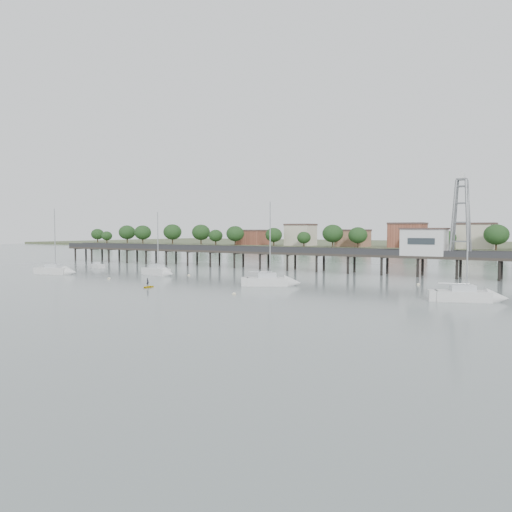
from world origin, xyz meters
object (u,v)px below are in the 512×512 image
(sailboat_b, at_px, (161,272))
(sailboat_c, at_px, (276,282))
(lattice_tower, at_px, (461,218))
(sailboat_a, at_px, (60,271))
(sailboat_d, at_px, (475,296))
(pier, at_px, (306,253))
(white_tender, at_px, (98,266))
(yellow_dinghy, at_px, (148,288))

(sailboat_b, distance_m, sailboat_c, 28.54)
(lattice_tower, height_order, sailboat_a, lattice_tower)
(sailboat_b, distance_m, sailboat_d, 58.29)
(pier, relative_size, white_tender, 36.58)
(sailboat_b, xyz_separation_m, sailboat_d, (57.91, -6.63, -0.01))
(sailboat_b, height_order, yellow_dinghy, sailboat_b)
(pier, relative_size, yellow_dinghy, 66.40)
(lattice_tower, relative_size, sailboat_b, 1.19)
(white_tender, relative_size, yellow_dinghy, 1.82)
(sailboat_b, relative_size, sailboat_d, 0.92)
(sailboat_a, height_order, yellow_dinghy, sailboat_a)
(white_tender, bearing_deg, pier, 36.64)
(white_tender, bearing_deg, sailboat_d, 6.24)
(white_tender, height_order, yellow_dinghy, white_tender)
(sailboat_b, bearing_deg, sailboat_a, -146.03)
(sailboat_b, bearing_deg, lattice_tower, 35.23)
(lattice_tower, xyz_separation_m, sailboat_a, (-70.39, -33.07, -10.46))
(lattice_tower, relative_size, sailboat_c, 1.09)
(sailboat_a, relative_size, sailboat_c, 0.98)
(sailboat_a, relative_size, sailboat_d, 0.98)
(sailboat_c, distance_m, white_tender, 55.00)
(lattice_tower, distance_m, sailboat_b, 57.63)
(pier, xyz_separation_m, sailboat_b, (-19.65, -24.40, -3.15))
(sailboat_a, bearing_deg, pier, 25.16)
(lattice_tower, bearing_deg, sailboat_d, -77.73)
(lattice_tower, distance_m, yellow_dinghy, 57.54)
(lattice_tower, height_order, yellow_dinghy, lattice_tower)
(pier, height_order, white_tender, pier)
(sailboat_b, distance_m, yellow_dinghy, 20.98)
(sailboat_b, height_order, white_tender, sailboat_b)
(sailboat_a, distance_m, yellow_dinghy, 32.82)
(sailboat_a, bearing_deg, yellow_dinghy, -29.55)
(lattice_tower, height_order, sailboat_d, lattice_tower)
(sailboat_c, height_order, yellow_dinghy, sailboat_c)
(pier, bearing_deg, sailboat_d, -39.05)
(lattice_tower, relative_size, yellow_dinghy, 6.86)
(pier, xyz_separation_m, sailboat_d, (38.25, -31.03, -3.16))
(pier, distance_m, sailboat_b, 31.49)
(pier, xyz_separation_m, sailboat_a, (-38.89, -33.07, -3.16))
(lattice_tower, xyz_separation_m, yellow_dinghy, (-38.60, -41.20, -11.10))
(lattice_tower, bearing_deg, yellow_dinghy, -133.13)
(sailboat_a, bearing_deg, sailboat_c, -9.80)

